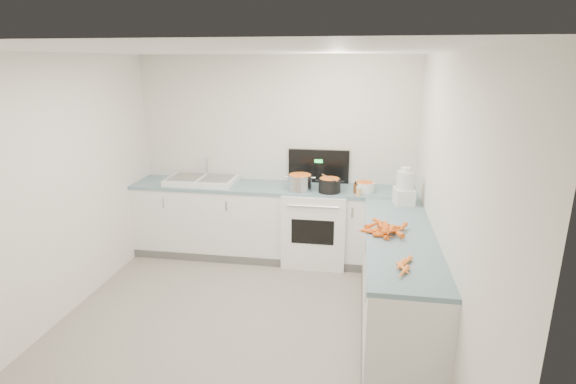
# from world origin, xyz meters

# --- Properties ---
(floor) EXTENTS (3.50, 4.00, 0.00)m
(floor) POSITION_xyz_m (0.00, 0.00, 0.00)
(floor) COLOR gray
(floor) RESTS_ON ground
(ceiling) EXTENTS (3.50, 4.00, 0.00)m
(ceiling) POSITION_xyz_m (0.00, 0.00, 2.50)
(ceiling) COLOR silver
(ceiling) RESTS_ON ground
(wall_back) EXTENTS (3.50, 0.00, 2.50)m
(wall_back) POSITION_xyz_m (0.00, 2.00, 1.25)
(wall_back) COLOR silver
(wall_back) RESTS_ON ground
(wall_front) EXTENTS (3.50, 0.00, 2.50)m
(wall_front) POSITION_xyz_m (0.00, -2.00, 1.25)
(wall_front) COLOR silver
(wall_front) RESTS_ON ground
(wall_left) EXTENTS (0.00, 4.00, 2.50)m
(wall_left) POSITION_xyz_m (-1.75, 0.00, 1.25)
(wall_left) COLOR silver
(wall_left) RESTS_ON ground
(wall_right) EXTENTS (0.00, 4.00, 2.50)m
(wall_right) POSITION_xyz_m (1.75, 0.00, 1.25)
(wall_right) COLOR silver
(wall_right) RESTS_ON ground
(counter_back) EXTENTS (3.50, 0.62, 0.94)m
(counter_back) POSITION_xyz_m (0.00, 1.70, 0.47)
(counter_back) COLOR white
(counter_back) RESTS_ON ground
(counter_right) EXTENTS (0.62, 2.20, 0.94)m
(counter_right) POSITION_xyz_m (1.45, 0.30, 0.47)
(counter_right) COLOR white
(counter_right) RESTS_ON ground
(stove) EXTENTS (0.76, 0.65, 1.36)m
(stove) POSITION_xyz_m (0.55, 1.69, 0.47)
(stove) COLOR white
(stove) RESTS_ON ground
(sink) EXTENTS (0.86, 0.52, 0.31)m
(sink) POSITION_xyz_m (-0.90, 1.70, 0.98)
(sink) COLOR white
(sink) RESTS_ON counter_back
(steel_pot) EXTENTS (0.36, 0.36, 0.21)m
(steel_pot) POSITION_xyz_m (0.37, 1.56, 1.03)
(steel_pot) COLOR silver
(steel_pot) RESTS_ON stove
(black_pot) EXTENTS (0.34, 0.34, 0.18)m
(black_pot) POSITION_xyz_m (0.72, 1.55, 1.01)
(black_pot) COLOR black
(black_pot) RESTS_ON stove
(wooden_spoon) EXTENTS (0.22, 0.30, 0.01)m
(wooden_spoon) POSITION_xyz_m (0.72, 1.55, 1.11)
(wooden_spoon) COLOR #AD7A47
(wooden_spoon) RESTS_ON black_pot
(mixing_bowl) EXTENTS (0.32, 0.32, 0.11)m
(mixing_bowl) POSITION_xyz_m (1.13, 1.64, 1.00)
(mixing_bowl) COLOR white
(mixing_bowl) RESTS_ON counter_back
(extract_bottle) EXTENTS (0.05, 0.05, 0.12)m
(extract_bottle) POSITION_xyz_m (1.02, 1.55, 1.00)
(extract_bottle) COLOR #593319
(extract_bottle) RESTS_ON counter_back
(spice_jar) EXTENTS (0.05, 0.05, 0.09)m
(spice_jar) POSITION_xyz_m (1.06, 1.45, 0.99)
(spice_jar) COLOR #E5B266
(spice_jar) RESTS_ON counter_back
(food_processor) EXTENTS (0.23, 0.27, 0.40)m
(food_processor) POSITION_xyz_m (1.54, 1.22, 1.11)
(food_processor) COLOR white
(food_processor) RESTS_ON counter_right
(carrot_pile) EXTENTS (0.46, 0.46, 0.08)m
(carrot_pile) POSITION_xyz_m (1.31, 0.32, 0.97)
(carrot_pile) COLOR orange
(carrot_pile) RESTS_ON counter_right
(peeled_carrots) EXTENTS (0.16, 0.37, 0.04)m
(peeled_carrots) POSITION_xyz_m (1.41, -0.41, 0.96)
(peeled_carrots) COLOR orange
(peeled_carrots) RESTS_ON counter_right
(peelings) EXTENTS (0.23, 0.22, 0.01)m
(peelings) POSITION_xyz_m (-1.11, 1.68, 1.02)
(peelings) COLOR tan
(peelings) RESTS_ON sink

